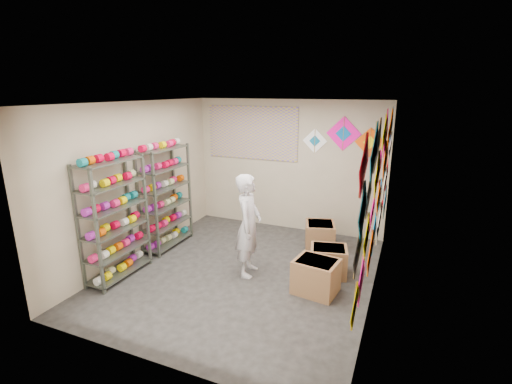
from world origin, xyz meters
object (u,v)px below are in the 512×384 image
at_px(shelf_rack_front, 115,220).
at_px(carton_c, 320,236).
at_px(shopkeeper, 249,225).
at_px(carton_a, 316,276).
at_px(shelf_rack_back, 166,198).
at_px(carton_b, 328,261).

xyz_separation_m(shelf_rack_front, carton_c, (2.70, 2.28, -0.70)).
distance_m(shelf_rack_front, shopkeeper, 2.07).
distance_m(shopkeeper, carton_c, 1.73).
bearing_deg(carton_a, shelf_rack_back, 177.27).
distance_m(shelf_rack_back, carton_a, 3.14).
height_order(shopkeeper, carton_b, shopkeeper).
bearing_deg(carton_b, carton_a, -108.04).
height_order(carton_a, carton_b, carton_a).
bearing_deg(carton_c, shelf_rack_front, -156.22).
distance_m(shopkeeper, carton_a, 1.29).
xyz_separation_m(carton_a, carton_c, (-0.31, 1.55, -0.00)).
height_order(shelf_rack_back, carton_c, shelf_rack_back).
bearing_deg(shopkeeper, shelf_rack_back, 68.32).
xyz_separation_m(carton_a, carton_b, (0.05, 0.61, -0.02)).
distance_m(shelf_rack_back, shopkeeper, 1.92).
bearing_deg(shelf_rack_front, carton_a, 13.49).
distance_m(shelf_rack_back, carton_c, 2.95).
height_order(shelf_rack_back, shopkeeper, shelf_rack_back).
distance_m(shopkeeper, carton_b, 1.41).
relative_size(shopkeeper, carton_b, 2.88).
bearing_deg(shelf_rack_back, carton_b, 0.56).
xyz_separation_m(shelf_rack_back, shopkeeper, (1.87, -0.42, -0.13)).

